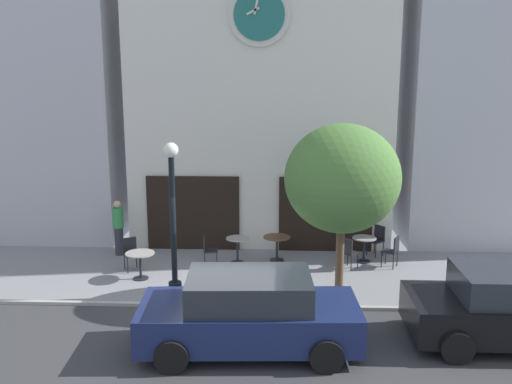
{
  "coord_description": "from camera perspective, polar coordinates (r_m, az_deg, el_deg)",
  "views": [
    {
      "loc": [
        1.34,
        -12.37,
        5.44
      ],
      "look_at": [
        0.71,
        2.24,
        2.3
      ],
      "focal_mm": 39.8,
      "sensor_mm": 36.0,
      "label": 1
    }
  ],
  "objects": [
    {
      "name": "cafe_table_center_right",
      "position": [
        16.34,
        -1.88,
        -5.44
      ],
      "size": [
        0.66,
        0.66,
        0.76
      ],
      "color": "black",
      "rests_on": "ground_plane"
    },
    {
      "name": "neighbor_building_left",
      "position": [
        20.66,
        -22.65,
        16.38
      ],
      "size": [
        6.45,
        3.83,
        14.6
      ],
      "color": "#B2B2BC",
      "rests_on": "ground_plane"
    },
    {
      "name": "cafe_table_near_curb",
      "position": [
        16.54,
        2.11,
        -5.12
      ],
      "size": [
        0.79,
        0.79,
        0.73
      ],
      "color": "black",
      "rests_on": "ground_plane"
    },
    {
      "name": "pedestrian_green",
      "position": [
        17.46,
        -13.66,
        -3.44
      ],
      "size": [
        0.34,
        0.34,
        1.67
      ],
      "color": "#2D2D38",
      "rests_on": "ground_plane"
    },
    {
      "name": "street_tree",
      "position": [
        13.4,
        8.67,
        1.32
      ],
      "size": [
        2.73,
        2.45,
        4.27
      ],
      "color": "brown",
      "rests_on": "ground_plane"
    },
    {
      "name": "cafe_chair_facing_wall",
      "position": [
        16.45,
        13.58,
        -5.61
      ],
      "size": [
        0.55,
        0.55,
        0.9
      ],
      "color": "black",
      "rests_on": "ground_plane"
    },
    {
      "name": "street_lamp",
      "position": [
        13.73,
        -8.34,
        -2.82
      ],
      "size": [
        0.36,
        0.36,
        3.8
      ],
      "color": "black",
      "rests_on": "ground_plane"
    },
    {
      "name": "neighbor_building_right",
      "position": [
        20.61,
        23.5,
        16.51
      ],
      "size": [
        6.21,
        4.82,
        14.73
      ],
      "color": "#B2B2BC",
      "rests_on": "ground_plane"
    },
    {
      "name": "cafe_table_center",
      "position": [
        15.43,
        -11.57,
        -6.68
      ],
      "size": [
        0.77,
        0.77,
        0.72
      ],
      "color": "black",
      "rests_on": "ground_plane"
    },
    {
      "name": "cafe_chair_left_end",
      "position": [
        16.2,
        -12.48,
        -5.83
      ],
      "size": [
        0.55,
        0.55,
        0.9
      ],
      "color": "black",
      "rests_on": "ground_plane"
    },
    {
      "name": "clock_building",
      "position": [
        18.25,
        0.5,
        13.77
      ],
      "size": [
        8.12,
        4.14,
        11.63
      ],
      "color": "silver",
      "rests_on": "ground_plane"
    },
    {
      "name": "ground_plane",
      "position": [
        12.55,
        -4.04,
        -13.74
      ],
      "size": [
        26.62,
        11.31,
        0.13
      ],
      "color": "gray"
    },
    {
      "name": "cafe_chair_under_awning",
      "position": [
        16.07,
        9.24,
        -5.85
      ],
      "size": [
        0.56,
        0.56,
        0.9
      ],
      "color": "black",
      "rests_on": "ground_plane"
    },
    {
      "name": "cafe_chair_mid_row",
      "position": [
        17.43,
        12.1,
        -4.53
      ],
      "size": [
        0.56,
        0.56,
        0.9
      ],
      "color": "black",
      "rests_on": "ground_plane"
    },
    {
      "name": "parked_car_navy",
      "position": [
        11.41,
        -0.68,
        -12.1
      ],
      "size": [
        4.38,
        2.19,
        1.55
      ],
      "color": "navy",
      "rests_on": "ground_plane"
    },
    {
      "name": "cafe_table_rightmost",
      "position": [
        16.73,
        10.81,
        -5.25
      ],
      "size": [
        0.69,
        0.69,
        0.73
      ],
      "color": "black",
      "rests_on": "ground_plane"
    },
    {
      "name": "cafe_chair_near_lamp",
      "position": [
        16.15,
        -4.89,
        -5.63
      ],
      "size": [
        0.45,
        0.45,
        0.9
      ],
      "color": "black",
      "rests_on": "ground_plane"
    }
  ]
}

